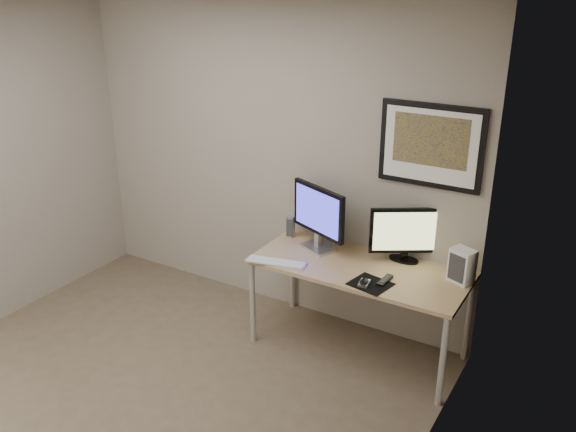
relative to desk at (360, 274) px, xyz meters
name	(u,v)px	position (x,y,z in m)	size (l,w,h in m)	color
floor	(141,404)	(-1.00, -1.35, -0.66)	(3.60, 3.60, 0.00)	brown
room	(166,158)	(-1.00, -0.90, 0.98)	(3.60, 3.60, 3.60)	white
desk	(360,274)	(0.00, 0.00, 0.00)	(1.60, 0.70, 0.73)	tan
framed_art	(431,146)	(0.35, 0.33, 0.96)	(0.75, 0.04, 0.60)	black
monitor_large	(318,215)	(-0.41, 0.11, 0.35)	(0.53, 0.27, 0.51)	silver
monitor_tv	(406,233)	(0.25, 0.25, 0.29)	(0.48, 0.31, 0.42)	black
speaker_left	(291,226)	(-0.72, 0.21, 0.16)	(0.07, 0.07, 0.18)	silver
speaker_right	(329,238)	(-0.35, 0.17, 0.15)	(0.06, 0.06, 0.16)	silver
phone_dock	(319,238)	(-0.43, 0.15, 0.14)	(0.07, 0.07, 0.14)	black
keyboard	(276,262)	(-0.56, -0.28, 0.07)	(0.46, 0.12, 0.02)	silver
mousepad	(370,284)	(0.18, -0.22, 0.07)	(0.27, 0.24, 0.00)	black
mouse	(364,282)	(0.15, -0.25, 0.09)	(0.06, 0.11, 0.04)	black
remote	(385,280)	(0.25, -0.13, 0.08)	(0.05, 0.18, 0.02)	black
fan_unit	(462,266)	(0.71, 0.14, 0.19)	(0.16, 0.12, 0.25)	white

